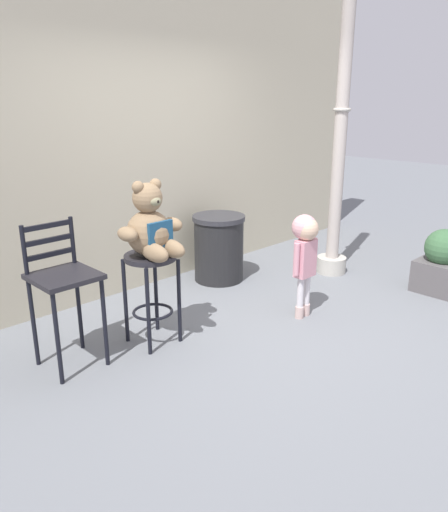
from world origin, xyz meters
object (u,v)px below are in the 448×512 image
at_px(lamppost, 338,162).
at_px(bar_chair_empty, 63,283).
at_px(bar_stool_with_teddy, 151,280).
at_px(trash_bin, 219,248).
at_px(child_walking, 305,244).
at_px(teddy_bear, 151,228).
at_px(planter_with_shrub, 442,263).

distance_m(lamppost, bar_chair_empty, 3.19).
height_order(bar_stool_with_teddy, trash_bin, bar_stool_with_teddy).
bearing_deg(bar_stool_with_teddy, child_walking, -24.02).
distance_m(child_walking, trash_bin, 1.27).
distance_m(bar_stool_with_teddy, bar_chair_empty, 0.69).
height_order(teddy_bear, child_walking, teddy_bear).
bearing_deg(teddy_bear, bar_stool_with_teddy, 90.00).
distance_m(lamppost, planter_with_shrub, 1.49).
xyz_separation_m(teddy_bear, planter_with_shrub, (2.76, -1.15, -0.66)).
xyz_separation_m(trash_bin, bar_chair_empty, (-2.05, -0.51, 0.28)).
xyz_separation_m(bar_chair_empty, planter_with_shrub, (3.42, -1.33, -0.34)).
xyz_separation_m(child_walking, planter_with_shrub, (1.51, -0.62, -0.39)).
bearing_deg(planter_with_shrub, child_walking, 157.72).
relative_size(bar_stool_with_teddy, lamppost, 0.24).
relative_size(bar_stool_with_teddy, trash_bin, 1.04).
relative_size(trash_bin, planter_with_shrub, 1.09).
xyz_separation_m(bar_stool_with_teddy, lamppost, (2.46, -0.07, 0.71)).
bearing_deg(child_walking, planter_with_shrub, -71.38).
relative_size(bar_chair_empty, planter_with_shrub, 1.64).
bearing_deg(child_walking, trash_bin, 34.55).
xyz_separation_m(bar_stool_with_teddy, trash_bin, (1.39, 0.67, -0.18)).
bearing_deg(lamppost, planter_with_shrub, -74.97).
relative_size(child_walking, planter_with_shrub, 1.45).
relative_size(child_walking, trash_bin, 1.32).
relative_size(teddy_bear, lamppost, 0.19).
bearing_deg(teddy_bear, child_walking, -22.96).
relative_size(bar_stool_with_teddy, child_walking, 0.79).
bearing_deg(lamppost, teddy_bear, 179.05).
bearing_deg(lamppost, bar_stool_with_teddy, 178.41).
distance_m(child_walking, bar_chair_empty, 2.04).
xyz_separation_m(teddy_bear, child_walking, (1.25, -0.53, -0.27)).
bearing_deg(bar_chair_empty, teddy_bear, -15.29).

